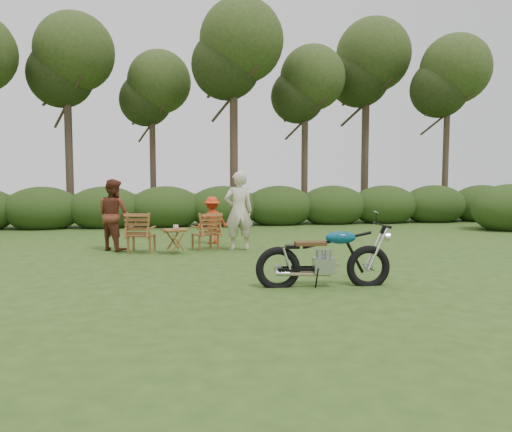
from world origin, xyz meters
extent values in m
plane|color=#2C4517|center=(0.00, 0.00, 0.00)|extent=(80.00, 80.00, 0.00)
cylinder|color=#3C2C20|center=(-5.50, 11.10, 3.60)|extent=(0.28, 0.28, 7.20)
sphere|color=#273A15|center=(-5.50, 11.10, 5.84)|extent=(2.88, 2.88, 2.88)
cylinder|color=#3C2C20|center=(-2.50, 12.20, 3.15)|extent=(0.24, 0.24, 6.30)
sphere|color=#273A15|center=(-2.50, 12.20, 5.11)|extent=(2.52, 2.52, 2.52)
cylinder|color=#3C2C20|center=(0.50, 10.00, 3.83)|extent=(0.30, 0.30, 7.65)
sphere|color=#273A15|center=(0.50, 10.00, 6.21)|extent=(3.06, 3.06, 3.06)
cylinder|color=#3C2C20|center=(3.50, 11.10, 3.24)|extent=(0.26, 0.26, 6.48)
sphere|color=#273A15|center=(3.50, 11.10, 5.26)|extent=(2.59, 2.59, 2.59)
cylinder|color=#3C2C20|center=(6.50, 12.20, 3.96)|extent=(0.32, 0.32, 7.92)
sphere|color=#273A15|center=(6.50, 12.20, 6.42)|extent=(3.17, 3.17, 3.17)
cylinder|color=#3C2C20|center=(9.00, 10.00, 3.42)|extent=(0.24, 0.24, 6.84)
sphere|color=#273A15|center=(9.00, 10.00, 5.55)|extent=(2.74, 2.74, 2.74)
ellipsoid|color=#233814|center=(-6.00, 9.00, 0.63)|extent=(2.52, 1.68, 1.51)
ellipsoid|color=#233814|center=(-4.00, 9.00, 0.63)|extent=(2.52, 1.68, 1.51)
ellipsoid|color=#233814|center=(-2.00, 9.00, 0.63)|extent=(2.52, 1.68, 1.51)
ellipsoid|color=#233814|center=(0.00, 9.00, 0.63)|extent=(2.52, 1.68, 1.51)
ellipsoid|color=#233814|center=(2.00, 9.00, 0.63)|extent=(2.52, 1.68, 1.51)
ellipsoid|color=#233814|center=(4.00, 9.00, 0.63)|extent=(2.52, 1.68, 1.51)
ellipsoid|color=#233814|center=(6.00, 9.00, 0.63)|extent=(2.52, 1.68, 1.51)
ellipsoid|color=#233814|center=(8.00, 9.00, 0.63)|extent=(2.52, 1.68, 1.51)
ellipsoid|color=#233814|center=(10.00, 9.00, 0.63)|extent=(2.52, 1.68, 1.51)
ellipsoid|color=#233814|center=(9.00, 6.00, 0.68)|extent=(2.70, 1.80, 1.62)
imported|color=beige|center=(-1.74, 2.91, 0.61)|extent=(0.14, 0.14, 0.10)
imported|color=beige|center=(-0.27, 3.18, 0.00)|extent=(0.70, 0.48, 1.86)
imported|color=#5F2B1B|center=(-3.17, 3.69, 0.00)|extent=(1.03, 1.02, 1.68)
imported|color=red|center=(-0.79, 4.42, 0.00)|extent=(0.87, 0.63, 1.21)
camera|label=1|loc=(-1.87, -8.36, 1.78)|focal=35.00mm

